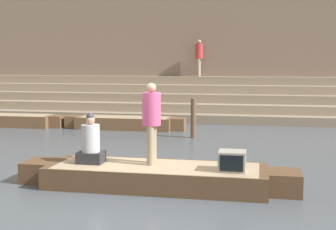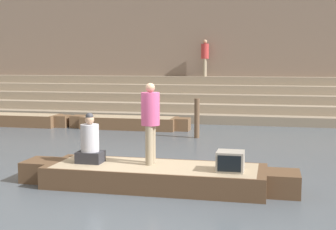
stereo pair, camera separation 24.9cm
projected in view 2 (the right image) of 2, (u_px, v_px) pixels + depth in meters
name	position (u px, v px, depth m)	size (l,w,h in m)	color
ground_plane	(141.00, 182.00, 9.84)	(120.00, 120.00, 0.00)	#4C5660
ghat_steps	(212.00, 103.00, 21.15)	(36.00, 3.65, 1.84)	gray
back_wall	(218.00, 47.00, 22.74)	(34.20, 1.28, 6.56)	#7F6B5B
rowboat_main	(155.00, 175.00, 9.48)	(5.69, 1.56, 0.44)	brown
person_standing	(150.00, 118.00, 9.52)	(0.38, 0.38, 1.67)	gray
person_rowing	(90.00, 143.00, 9.71)	(0.53, 0.42, 1.05)	#28282D
tv_set	(230.00, 161.00, 8.96)	(0.52, 0.48, 0.39)	#9E998E
moored_boat_shore	(129.00, 122.00, 17.75)	(4.64, 1.11, 0.46)	brown
moored_boat_distant	(18.00, 119.00, 18.65)	(4.32, 1.11, 0.46)	brown
mooring_post	(197.00, 118.00, 15.56)	(0.17, 0.17, 1.32)	brown
person_on_steps	(205.00, 55.00, 21.96)	(0.36, 0.36, 1.73)	gray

